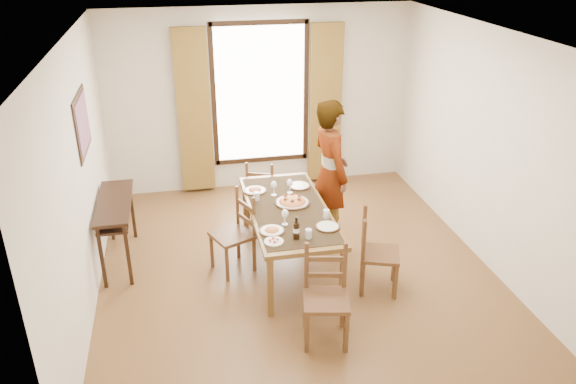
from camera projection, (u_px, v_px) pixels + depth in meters
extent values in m
plane|color=#502719|center=(296.00, 268.00, 6.66)|extent=(5.00, 5.00, 0.00)
cube|color=beige|center=(260.00, 100.00, 8.30)|extent=(4.50, 0.10, 2.70)
cube|color=beige|center=(375.00, 296.00, 3.87)|extent=(4.50, 0.10, 2.70)
cube|color=beige|center=(80.00, 180.00, 5.67)|extent=(0.10, 5.00, 2.70)
cube|color=beige|center=(486.00, 148.00, 6.50)|extent=(0.10, 5.00, 2.70)
cube|color=white|center=(297.00, 33.00, 5.50)|extent=(4.50, 5.00, 0.04)
cube|color=white|center=(260.00, 94.00, 8.23)|extent=(1.30, 0.04, 2.00)
cube|color=brown|center=(194.00, 112.00, 8.08)|extent=(0.48, 0.10, 2.40)
cube|color=brown|center=(325.00, 104.00, 8.44)|extent=(0.48, 0.10, 2.40)
cube|color=black|center=(82.00, 123.00, 6.04)|extent=(0.02, 0.86, 0.66)
cube|color=#C84B25|center=(83.00, 123.00, 6.04)|extent=(0.01, 0.76, 0.56)
cube|color=black|center=(114.00, 202.00, 6.49)|extent=(0.38, 1.20, 0.04)
cube|color=black|center=(115.00, 212.00, 6.54)|extent=(0.34, 1.10, 0.03)
cube|color=black|center=(102.00, 258.00, 6.14)|extent=(0.04, 0.04, 0.76)
cube|color=black|center=(110.00, 213.00, 7.12)|extent=(0.04, 0.04, 0.76)
cube|color=black|center=(128.00, 255.00, 6.20)|extent=(0.04, 0.04, 0.76)
cube|color=black|center=(132.00, 211.00, 7.17)|extent=(0.04, 0.04, 0.76)
cube|color=brown|center=(288.00, 210.00, 6.43)|extent=(0.89, 1.98, 0.05)
cube|color=black|center=(288.00, 208.00, 6.42)|extent=(0.81, 1.82, 0.01)
cube|color=brown|center=(270.00, 287.00, 5.70)|extent=(0.06, 0.06, 0.70)
cube|color=brown|center=(245.00, 207.00, 7.34)|extent=(0.06, 0.06, 0.70)
cube|color=brown|center=(343.00, 279.00, 5.84)|extent=(0.06, 0.06, 0.70)
cube|color=brown|center=(302.00, 202.00, 7.48)|extent=(0.06, 0.06, 0.70)
cube|color=#4E2D1A|center=(232.00, 235.00, 6.45)|extent=(0.56, 0.56, 0.04)
cube|color=#4E2D1A|center=(212.00, 250.00, 6.59)|extent=(0.04, 0.04, 0.45)
cube|color=#4E2D1A|center=(238.00, 241.00, 6.78)|extent=(0.04, 0.04, 0.45)
cube|color=#4E2D1A|center=(227.00, 264.00, 6.32)|extent=(0.04, 0.04, 0.45)
cube|color=#4E2D1A|center=(254.00, 254.00, 6.51)|extent=(0.04, 0.04, 0.45)
cube|color=#4E2D1A|center=(237.00, 206.00, 6.58)|extent=(0.04, 0.04, 0.50)
cube|color=#4E2D1A|center=(254.00, 218.00, 6.31)|extent=(0.04, 0.04, 0.50)
cube|color=#4E2D1A|center=(246.00, 219.00, 6.49)|extent=(0.17, 0.34, 0.05)
cube|color=#4E2D1A|center=(245.00, 205.00, 6.41)|extent=(0.17, 0.34, 0.05)
cube|color=#4E2D1A|center=(263.00, 191.00, 7.63)|extent=(0.51, 0.51, 0.04)
cube|color=#4E2D1A|center=(277.00, 200.00, 7.84)|extent=(0.04, 0.04, 0.42)
cube|color=#4E2D1A|center=(273.00, 211.00, 7.54)|extent=(0.04, 0.04, 0.42)
cube|color=#4E2D1A|center=(254.00, 198.00, 7.89)|extent=(0.04, 0.04, 0.42)
cube|color=#4E2D1A|center=(248.00, 209.00, 7.59)|extent=(0.04, 0.04, 0.42)
cube|color=#4E2D1A|center=(272.00, 181.00, 7.34)|extent=(0.03, 0.03, 0.47)
cube|color=#4E2D1A|center=(247.00, 179.00, 7.39)|extent=(0.03, 0.03, 0.47)
cube|color=#4E2D1A|center=(260.00, 187.00, 7.41)|extent=(0.32, 0.15, 0.05)
cube|color=#4E2D1A|center=(259.00, 175.00, 7.34)|extent=(0.32, 0.15, 0.05)
cube|color=#4E2D1A|center=(326.00, 300.00, 5.31)|extent=(0.51, 0.51, 0.04)
cube|color=#4E2D1A|center=(307.00, 332.00, 5.24)|extent=(0.04, 0.04, 0.46)
cube|color=#4E2D1A|center=(306.00, 308.00, 5.58)|extent=(0.04, 0.04, 0.46)
cube|color=#4E2D1A|center=(346.00, 332.00, 5.24)|extent=(0.04, 0.04, 0.46)
cube|color=#4E2D1A|center=(343.00, 308.00, 5.58)|extent=(0.04, 0.04, 0.46)
cube|color=#4E2D1A|center=(306.00, 266.00, 5.38)|extent=(0.04, 0.04, 0.51)
cube|color=#4E2D1A|center=(345.00, 266.00, 5.38)|extent=(0.04, 0.04, 0.51)
cube|color=#4E2D1A|center=(325.00, 275.00, 5.42)|extent=(0.37, 0.10, 0.05)
cube|color=#4E2D1A|center=(326.00, 259.00, 5.35)|extent=(0.37, 0.10, 0.05)
cube|color=#4E2D1A|center=(380.00, 254.00, 6.10)|extent=(0.53, 0.53, 0.04)
cube|color=#4E2D1A|center=(395.00, 282.00, 6.01)|extent=(0.04, 0.04, 0.44)
cube|color=#4E2D1A|center=(362.00, 279.00, 6.06)|extent=(0.04, 0.04, 0.44)
cube|color=#4E2D1A|center=(394.00, 264.00, 6.33)|extent=(0.04, 0.04, 0.44)
cube|color=#4E2D1A|center=(363.00, 262.00, 6.37)|extent=(0.04, 0.04, 0.44)
cube|color=#4E2D1A|center=(364.00, 242.00, 5.86)|extent=(0.04, 0.04, 0.49)
cube|color=#4E2D1A|center=(364.00, 225.00, 6.18)|extent=(0.04, 0.04, 0.49)
cube|color=#4E2D1A|center=(363.00, 241.00, 6.06)|extent=(0.14, 0.34, 0.05)
cube|color=#4E2D1A|center=(364.00, 227.00, 5.98)|extent=(0.14, 0.34, 0.05)
imported|color=#909598|center=(330.00, 173.00, 6.89)|extent=(0.82, 0.66, 1.86)
cylinder|color=silver|center=(326.00, 214.00, 6.17)|extent=(0.07, 0.07, 0.10)
cylinder|color=silver|center=(257.00, 196.00, 6.58)|extent=(0.07, 0.07, 0.10)
cylinder|color=silver|center=(309.00, 234.00, 5.77)|extent=(0.07, 0.07, 0.10)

